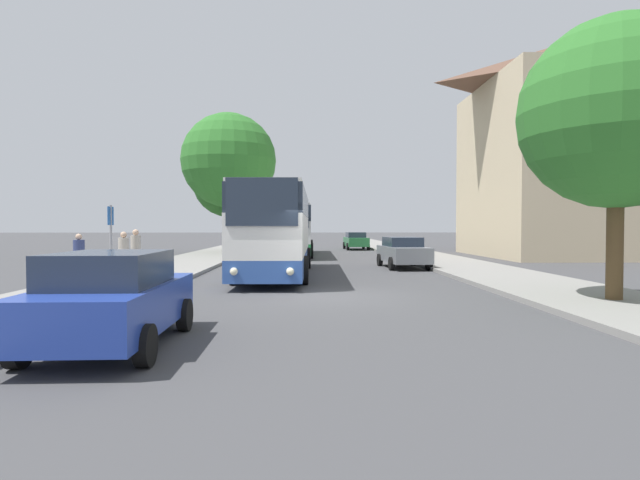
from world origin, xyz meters
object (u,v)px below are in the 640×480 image
parked_car_right_far (356,240)px  pedestrian_waiting_near (136,253)px  bus_middle (293,229)px  pedestrian_waiting_far (124,255)px  bus_stop_sign (111,235)px  pedestrian_walking_back (79,258)px  bus_front (277,230)px  parked_car_right_near (403,252)px  tree_left_near (229,161)px  tree_left_far (228,182)px  parked_car_left_curb (113,298)px  tree_right_near (617,114)px

parked_car_right_far → pedestrian_waiting_near: pedestrian_waiting_near is taller
bus_middle → pedestrian_waiting_far: bearing=-107.6°
bus_stop_sign → pedestrian_walking_back: bearing=154.8°
bus_front → parked_car_right_near: 6.96m
bus_front → pedestrian_waiting_near: size_ratio=6.41×
bus_front → tree_left_near: (-4.13, 14.35, 4.71)m
bus_front → parked_car_right_near: bus_front is taller
parked_car_right_near → tree_left_near: bearing=-50.6°
bus_middle → tree_left_far: size_ratio=1.51×
bus_middle → bus_stop_sign: bearing=-106.1°
tree_left_near → parked_car_right_near: bearing=-47.2°
bus_front → pedestrian_waiting_far: 5.96m
tree_left_near → tree_left_far: (-0.63, 3.79, -1.14)m
pedestrian_walking_back → parked_car_right_far: bearing=154.0°
parked_car_right_far → pedestrian_waiting_far: size_ratio=2.69×
pedestrian_waiting_far → parked_car_left_curb: bearing=-132.2°
bus_middle → parked_car_right_far: 10.12m
pedestrian_waiting_far → tree_left_near: bearing=25.2°
pedestrian_waiting_far → pedestrian_walking_back: size_ratio=1.04×
parked_car_right_near → tree_right_near: 12.64m
bus_front → tree_right_near: bearing=-40.3°
bus_middle → parked_car_right_near: size_ratio=2.80×
bus_middle → parked_car_left_curb: size_ratio=3.02×
pedestrian_waiting_far → pedestrian_walking_back: 1.43m
bus_middle → bus_front: bearing=-90.6°
parked_car_right_far → pedestrian_waiting_far: bearing=65.2°
pedestrian_walking_back → pedestrian_waiting_far: bearing=119.4°
bus_front → tree_left_near: size_ratio=1.16×
pedestrian_waiting_near → tree_left_far: bearing=-162.1°
parked_car_left_curb → tree_right_near: size_ratio=0.56×
parked_car_right_far → bus_stop_sign: bearing=66.4°
bus_front → pedestrian_waiting_far: bearing=-151.4°
parked_car_right_far → pedestrian_walking_back: bearing=63.5°
tree_left_far → pedestrian_walking_back: bearing=-94.5°
bus_middle → tree_right_near: bearing=-67.8°
bus_middle → bus_stop_sign: bus_middle is taller
bus_stop_sign → pedestrian_waiting_far: size_ratio=1.53×
bus_middle → parked_car_right_far: (5.25, 8.59, -1.02)m
tree_left_near → bus_stop_sign: bearing=-93.2°
parked_car_left_curb → bus_stop_sign: bearing=110.4°
parked_car_left_curb → pedestrian_waiting_near: (-3.11, 10.32, 0.22)m
parked_car_right_far → tree_right_near: bearing=94.7°
pedestrian_waiting_near → tree_left_near: size_ratio=0.18×
parked_car_right_far → tree_left_near: bearing=39.1°
parked_car_left_curb → parked_car_right_near: (7.90, 15.67, -0.03)m
parked_car_left_curb → tree_left_far: (-2.76, 30.29, 4.62)m
parked_car_left_curb → parked_car_right_near: parked_car_left_curb is taller
parked_car_right_far → bus_stop_sign: size_ratio=1.77×
parked_car_right_near → pedestrian_walking_back: (-12.37, -6.96, 0.18)m
pedestrian_waiting_near → pedestrian_walking_back: bearing=-21.3°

